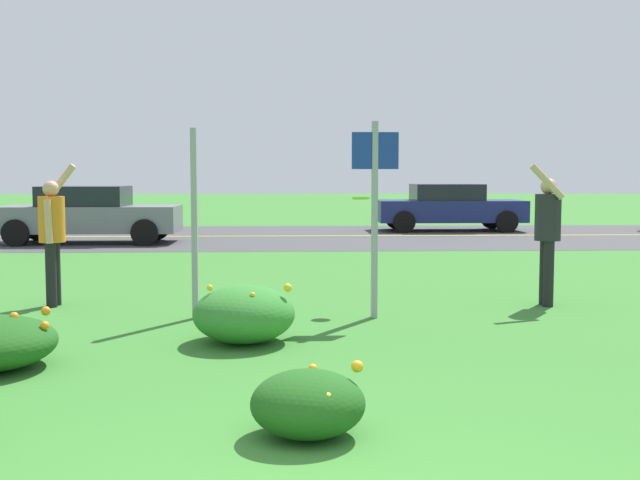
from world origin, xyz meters
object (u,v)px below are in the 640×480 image
at_px(sign_post_near_path, 195,224).
at_px(person_catcher_dark_shirt, 547,229).
at_px(car_navy_center_right, 449,207).
at_px(car_gray_center_left, 88,214).
at_px(sign_post_by_roadside, 375,199).
at_px(frisbee_lime, 361,198).
at_px(person_thrower_orange_shirt, 52,231).

distance_m(sign_post_near_path, person_catcher_dark_shirt, 4.61).
distance_m(person_catcher_dark_shirt, car_navy_center_right, 14.20).
xyz_separation_m(car_gray_center_left, car_navy_center_right, (10.07, 4.07, 0.00)).
height_order(sign_post_near_path, sign_post_by_roadside, sign_post_by_roadside).
height_order(sign_post_near_path, car_navy_center_right, sign_post_near_path).
height_order(person_catcher_dark_shirt, frisbee_lime, person_catcher_dark_shirt).
bearing_deg(sign_post_by_roadside, car_gray_center_left, 119.34).
bearing_deg(frisbee_lime, sign_post_near_path, -162.53).
distance_m(person_thrower_orange_shirt, car_gray_center_left, 10.01).
bearing_deg(sign_post_near_path, sign_post_by_roadside, -1.09).
height_order(sign_post_by_roadside, car_navy_center_right, sign_post_by_roadside).
height_order(sign_post_near_path, frisbee_lime, sign_post_near_path).
xyz_separation_m(sign_post_near_path, person_catcher_dark_shirt, (4.55, 0.76, -0.13)).
bearing_deg(sign_post_near_path, frisbee_lime, 17.47).
bearing_deg(sign_post_by_roadside, frisbee_lime, 98.17).
relative_size(person_catcher_dark_shirt, car_navy_center_right, 0.42).
height_order(frisbee_lime, car_navy_center_right, frisbee_lime).
relative_size(sign_post_near_path, person_catcher_dark_shirt, 1.21).
xyz_separation_m(sign_post_near_path, sign_post_by_roadside, (2.17, -0.04, 0.30)).
distance_m(sign_post_near_path, car_navy_center_right, 16.09).
relative_size(person_thrower_orange_shirt, frisbee_lime, 8.04).
bearing_deg(person_catcher_dark_shirt, sign_post_near_path, -170.48).
bearing_deg(frisbee_lime, car_gray_center_left, 120.57).
bearing_deg(sign_post_by_roadside, car_navy_center_right, 75.07).
bearing_deg(sign_post_near_path, person_catcher_dark_shirt, 9.52).
bearing_deg(car_navy_center_right, frisbee_lime, -105.99).
xyz_separation_m(sign_post_by_roadside, frisbee_lime, (-0.10, 0.69, -0.01)).
relative_size(sign_post_near_path, frisbee_lime, 9.76).
xyz_separation_m(person_catcher_dark_shirt, frisbee_lime, (-2.48, -0.11, 0.41)).
relative_size(frisbee_lime, car_navy_center_right, 0.05).
distance_m(frisbee_lime, car_navy_center_right, 14.81).
relative_size(frisbee_lime, car_gray_center_left, 0.05).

